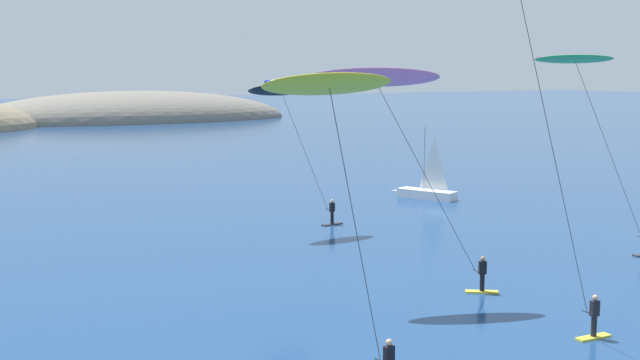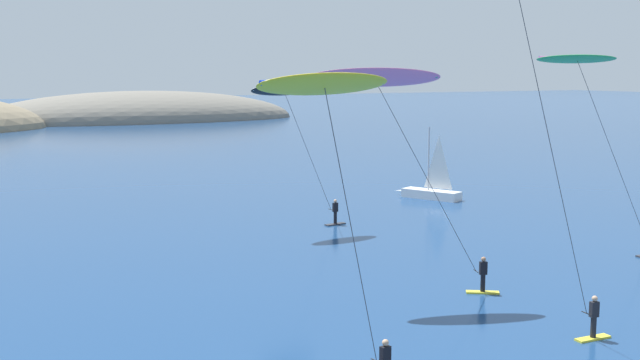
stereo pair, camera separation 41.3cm
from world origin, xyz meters
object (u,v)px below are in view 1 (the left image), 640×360
object	(u,v)px
kitesurfer_pink	(383,93)
kitesurfer_black	(286,103)
sailboat_near	(424,190)
kitesurfer_green	(582,76)
kitesurfer_yellow	(335,112)
kitesurfer_lime	(524,10)

from	to	relation	value
kitesurfer_pink	kitesurfer_black	world-z (taller)	kitesurfer_pink
sailboat_near	kitesurfer_green	size ratio (longest dim) A/B	0.53
sailboat_near	kitesurfer_black	size ratio (longest dim) A/B	0.62
sailboat_near	kitesurfer_pink	xyz separation A→B (m)	(-18.53, -22.18, 8.54)
sailboat_near	kitesurfer_yellow	bearing A→B (deg)	-129.88
kitesurfer_lime	kitesurfer_black	bearing A→B (deg)	83.60
sailboat_near	kitesurfer_yellow	size ratio (longest dim) A/B	0.57
kitesurfer_yellow	kitesurfer_black	bearing A→B (deg)	66.59
sailboat_near	kitesurfer_black	xyz separation A→B (m)	(-15.47, -6.50, 7.52)
kitesurfer_yellow	kitesurfer_black	distance (m)	27.20
kitesurfer_pink	kitesurfer_yellow	xyz separation A→B (m)	(-7.74, -9.27, -0.21)
sailboat_near	kitesurfer_pink	bearing A→B (deg)	-129.89
kitesurfer_green	sailboat_near	bearing A→B (deg)	73.73
kitesurfer_pink	kitesurfer_black	size ratio (longest dim) A/B	1.10
kitesurfer_lime	kitesurfer_green	world-z (taller)	kitesurfer_lime
kitesurfer_lime	kitesurfer_black	size ratio (longest dim) A/B	1.46
kitesurfer_lime	kitesurfer_yellow	world-z (taller)	kitesurfer_lime
sailboat_near	kitesurfer_lime	size ratio (longest dim) A/B	0.42
kitesurfer_pink	kitesurfer_black	bearing A→B (deg)	78.95
kitesurfer_green	kitesurfer_yellow	xyz separation A→B (m)	(-19.82, -9.34, -0.90)
kitesurfer_green	kitesurfer_lime	bearing A→B (deg)	-144.76
sailboat_near	kitesurfer_pink	size ratio (longest dim) A/B	0.56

